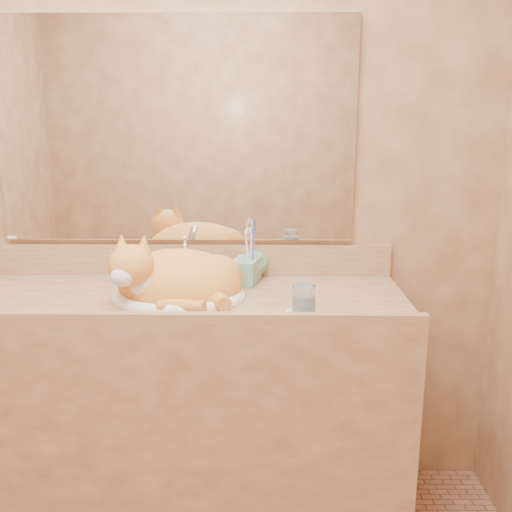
{
  "coord_description": "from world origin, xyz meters",
  "views": [
    {
      "loc": [
        0.32,
        -1.12,
        1.44
      ],
      "look_at": [
        0.29,
        0.7,
        0.99
      ],
      "focal_mm": 40.0,
      "sensor_mm": 36.0,
      "label": 1
    }
  ],
  "objects_px": {
    "sink_basin": "(179,278)",
    "cat": "(173,277)",
    "toothbrush_cup": "(250,270)",
    "water_glass": "(304,299)",
    "soap_dispenser": "(241,261)",
    "vanity_counter": "(174,409)"
  },
  "relations": [
    {
      "from": "toothbrush_cup",
      "to": "water_glass",
      "type": "relative_size",
      "value": 1.2
    },
    {
      "from": "water_glass",
      "to": "soap_dispenser",
      "type": "bearing_deg",
      "value": 124.64
    },
    {
      "from": "soap_dispenser",
      "to": "water_glass",
      "type": "xyz_separation_m",
      "value": [
        0.2,
        -0.29,
        -0.05
      ]
    },
    {
      "from": "vanity_counter",
      "to": "soap_dispenser",
      "type": "bearing_deg",
      "value": 23.03
    },
    {
      "from": "sink_basin",
      "to": "water_glass",
      "type": "height_order",
      "value": "sink_basin"
    },
    {
      "from": "sink_basin",
      "to": "toothbrush_cup",
      "type": "bearing_deg",
      "value": 24.98
    },
    {
      "from": "cat",
      "to": "toothbrush_cup",
      "type": "xyz_separation_m",
      "value": [
        0.25,
        0.18,
        -0.02
      ]
    },
    {
      "from": "soap_dispenser",
      "to": "water_glass",
      "type": "distance_m",
      "value": 0.36
    },
    {
      "from": "water_glass",
      "to": "toothbrush_cup",
      "type": "bearing_deg",
      "value": 115.73
    },
    {
      "from": "sink_basin",
      "to": "toothbrush_cup",
      "type": "height_order",
      "value": "sink_basin"
    },
    {
      "from": "vanity_counter",
      "to": "water_glass",
      "type": "xyz_separation_m",
      "value": [
        0.44,
        -0.19,
        0.48
      ]
    },
    {
      "from": "soap_dispenser",
      "to": "toothbrush_cup",
      "type": "height_order",
      "value": "soap_dispenser"
    },
    {
      "from": "sink_basin",
      "to": "cat",
      "type": "height_order",
      "value": "cat"
    },
    {
      "from": "toothbrush_cup",
      "to": "water_glass",
      "type": "bearing_deg",
      "value": -64.27
    },
    {
      "from": "vanity_counter",
      "to": "cat",
      "type": "distance_m",
      "value": 0.5
    },
    {
      "from": "water_glass",
      "to": "vanity_counter",
      "type": "bearing_deg",
      "value": 156.55
    },
    {
      "from": "vanity_counter",
      "to": "soap_dispenser",
      "type": "relative_size",
      "value": 8.12
    },
    {
      "from": "soap_dispenser",
      "to": "water_glass",
      "type": "bearing_deg",
      "value": -41.68
    },
    {
      "from": "vanity_counter",
      "to": "water_glass",
      "type": "bearing_deg",
      "value": -23.45
    },
    {
      "from": "soap_dispenser",
      "to": "vanity_counter",
      "type": "bearing_deg",
      "value": -143.28
    },
    {
      "from": "sink_basin",
      "to": "soap_dispenser",
      "type": "bearing_deg",
      "value": 17.96
    },
    {
      "from": "water_glass",
      "to": "cat",
      "type": "bearing_deg",
      "value": 158.23
    }
  ]
}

